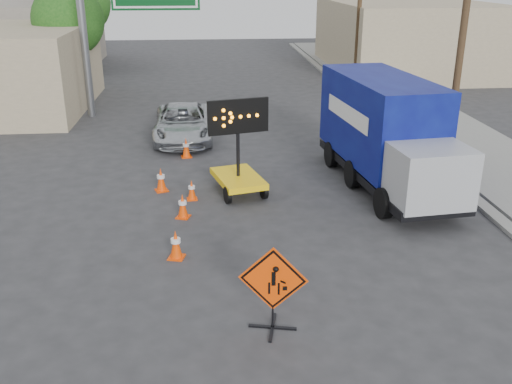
{
  "coord_description": "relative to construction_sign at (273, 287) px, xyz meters",
  "views": [
    {
      "loc": [
        -0.95,
        -9.69,
        6.67
      ],
      "look_at": [
        0.16,
        2.94,
        1.69
      ],
      "focal_mm": 40.0,
      "sensor_mm": 36.0,
      "label": 1
    }
  ],
  "objects": [
    {
      "name": "construction_sign",
      "position": [
        0.0,
        0.0,
        0.0
      ],
      "size": [
        1.33,
        0.95,
        1.8
      ],
      "rotation": [
        0.0,
        0.0,
        -0.22
      ],
      "color": "black",
      "rests_on": "ground"
    },
    {
      "name": "highway_gantry",
      "position": [
        -4.65,
        18.15,
        4.12
      ],
      "size": [
        6.18,
        0.38,
        6.9
      ],
      "color": "slate",
      "rests_on": "ground"
    },
    {
      "name": "pickup_truck",
      "position": [
        -2.16,
        13.77,
        -0.24
      ],
      "size": [
        2.42,
        5.1,
        1.41
      ],
      "primitive_type": "imported",
      "rotation": [
        0.0,
        0.0,
        0.02
      ],
      "color": "silver",
      "rests_on": "ground"
    },
    {
      "name": "box_truck",
      "position": [
        4.54,
        7.7,
        0.63
      ],
      "size": [
        2.94,
        7.51,
        3.47
      ],
      "rotation": [
        0.0,
        0.0,
        0.11
      ],
      "color": "black",
      "rests_on": "ground"
    },
    {
      "name": "cone_a",
      "position": [
        -2.03,
        3.16,
        -0.57
      ],
      "size": [
        0.46,
        0.46,
        0.75
      ],
      "rotation": [
        0.0,
        0.0,
        -0.26
      ],
      "color": "#FF4505",
      "rests_on": "ground"
    },
    {
      "name": "cone_b",
      "position": [
        -1.94,
        5.63,
        -0.59
      ],
      "size": [
        0.47,
        0.47,
        0.72
      ],
      "rotation": [
        0.0,
        0.0,
        -0.33
      ],
      "color": "#FF4505",
      "rests_on": "ground"
    },
    {
      "name": "utility_pole_near",
      "position": [
        7.78,
        10.19,
        3.74
      ],
      "size": [
        1.8,
        0.26,
        9.0
      ],
      "color": "#472E1E",
      "rests_on": "ground"
    },
    {
      "name": "arrow_board",
      "position": [
        -0.24,
        7.44,
        -0.27
      ],
      "size": [
        1.88,
        2.39,
        3.04
      ],
      "rotation": [
        0.0,
        0.0,
        0.26
      ],
      "color": "yellow",
      "rests_on": "ground"
    },
    {
      "name": "utility_pole_far",
      "position": [
        7.78,
        24.19,
        3.74
      ],
      "size": [
        1.8,
        0.26,
        9.0
      ],
      "color": "#472E1E",
      "rests_on": "ground"
    },
    {
      "name": "ground",
      "position": [
        -0.22,
        0.19,
        -0.95
      ],
      "size": [
        100.0,
        100.0,
        0.0
      ],
      "primitive_type": "plane",
      "color": "#2D2D30",
      "rests_on": "ground"
    },
    {
      "name": "cone_d",
      "position": [
        -2.69,
        7.81,
        -0.56
      ],
      "size": [
        0.5,
        0.5,
        0.77
      ],
      "rotation": [
        0.0,
        0.0,
        0.33
      ],
      "color": "#FF4505",
      "rests_on": "ground"
    },
    {
      "name": "tree_left_far",
      "position": [
        -9.22,
        30.19,
        3.65
      ],
      "size": [
        4.1,
        4.1,
        6.66
      ],
      "color": "#472E1E",
      "rests_on": "ground"
    },
    {
      "name": "storefront_left_far",
      "position": [
        -15.22,
        34.19,
        1.25
      ],
      "size": [
        12.0,
        10.0,
        4.4
      ],
      "primitive_type": "cube",
      "color": "gray",
      "rests_on": "ground"
    },
    {
      "name": "sidewalk_right",
      "position": [
        9.28,
        15.19,
        -0.87
      ],
      "size": [
        4.0,
        60.0,
        0.15
      ],
      "primitive_type": "cube",
      "color": "gray",
      "rests_on": "ground"
    },
    {
      "name": "cone_c",
      "position": [
        -1.71,
        6.99,
        -0.63
      ],
      "size": [
        0.35,
        0.35,
        0.63
      ],
      "rotation": [
        0.0,
        0.0,
        0.09
      ],
      "color": "#FF4505",
      "rests_on": "ground"
    },
    {
      "name": "curb_right",
      "position": [
        6.98,
        15.19,
        -0.89
      ],
      "size": [
        0.4,
        60.0,
        0.12
      ],
      "primitive_type": "cube",
      "color": "gray",
      "rests_on": "ground"
    },
    {
      "name": "cone_e",
      "position": [
        -1.99,
        11.29,
        -0.57
      ],
      "size": [
        0.44,
        0.44,
        0.76
      ],
      "rotation": [
        0.0,
        0.0,
        0.16
      ],
      "color": "#FF4505",
      "rests_on": "ground"
    },
    {
      "name": "building_right_far",
      "position": [
        12.78,
        30.19,
        1.35
      ],
      "size": [
        10.0,
        14.0,
        4.6
      ],
      "primitive_type": "cube",
      "color": "tan",
      "rests_on": "ground"
    },
    {
      "name": "tree_left_near",
      "position": [
        -8.22,
        22.19,
        3.22
      ],
      "size": [
        3.71,
        3.71,
        6.03
      ],
      "color": "#472E1E",
      "rests_on": "ground"
    }
  ]
}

